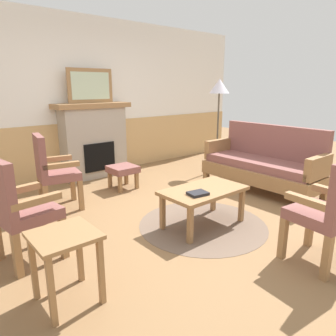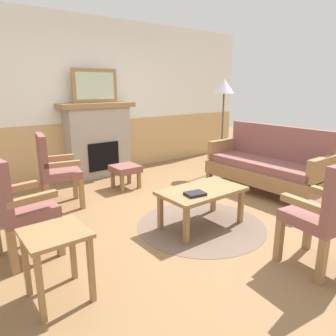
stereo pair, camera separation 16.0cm
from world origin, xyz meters
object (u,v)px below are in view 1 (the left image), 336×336
armchair_by_window_left (18,206)px  couch (263,165)px  armchair_front_left (330,209)px  side_table (65,248)px  floor_lamp_by_couch (219,92)px  armchair_near_fireplace (52,169)px  fireplace (94,140)px  book_on_table (198,193)px  footstool (123,171)px  coffee_table (204,193)px  framed_picture (90,86)px

armchair_by_window_left → couch: bearing=-3.5°
armchair_front_left → side_table: 2.19m
floor_lamp_by_couch → armchair_near_fireplace: bearing=178.4°
fireplace → book_on_table: 2.75m
armchair_front_left → book_on_table: bearing=109.6°
fireplace → armchair_front_left: (0.21, -3.91, -0.11)m
armchair_front_left → armchair_near_fireplace: bearing=115.0°
fireplace → armchair_front_left: size_ratio=1.33×
book_on_table → footstool: (0.21, 1.83, -0.17)m
coffee_table → side_table: side_table is taller
book_on_table → framed_picture: bearing=85.7°
book_on_table → floor_lamp_by_couch: (2.13, 1.60, 1.00)m
coffee_table → armchair_by_window_left: armchair_by_window_left is taller
armchair_near_fireplace → coffee_table: bearing=-55.0°
fireplace → book_on_table: size_ratio=6.39×
fireplace → floor_lamp_by_couch: bearing=-30.5°
armchair_near_fireplace → armchair_by_window_left: 1.28m
fireplace → armchair_front_left: bearing=-86.9°
fireplace → couch: size_ratio=0.72×
couch → armchair_front_left: same height
footstool → armchair_by_window_left: bearing=-146.3°
armchair_near_fireplace → couch: bearing=-25.1°
side_table → floor_lamp_by_couch: bearing=25.8°
coffee_table → side_table: size_ratio=1.75×
couch → side_table: couch is taller
framed_picture → floor_lamp_by_couch: 2.24m
framed_picture → armchair_by_window_left: 2.98m
fireplace → couch: fireplace is taller
armchair_near_fireplace → armchair_by_window_left: bearing=-123.1°
armchair_front_left → framed_picture: bearing=93.1°
fireplace → framed_picture: 0.91m
fireplace → footstool: fireplace is taller
footstool → armchair_by_window_left: armchair_by_window_left is taller
armchair_by_window_left → floor_lamp_by_couch: (3.75, 0.99, 0.91)m
coffee_table → floor_lamp_by_couch: floor_lamp_by_couch is taller
fireplace → book_on_table: bearing=-94.3°
book_on_table → side_table: 1.53m
armchair_near_fireplace → floor_lamp_by_couch: (3.05, -0.09, 0.91)m
floor_lamp_by_couch → armchair_front_left: bearing=-121.7°
book_on_table → floor_lamp_by_couch: size_ratio=0.12×
footstool → armchair_by_window_left: 2.21m
framed_picture → couch: bearing=-55.3°
couch → side_table: 3.40m
couch → coffee_table: size_ratio=1.88×
framed_picture → floor_lamp_by_couch: (1.93, -1.14, -0.11)m
framed_picture → footstool: framed_picture is taller
framed_picture → armchair_by_window_left: bearing=-130.6°
couch → armchair_front_left: bearing=-131.8°
fireplace → side_table: fireplace is taller
coffee_table → armchair_near_fireplace: 1.94m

